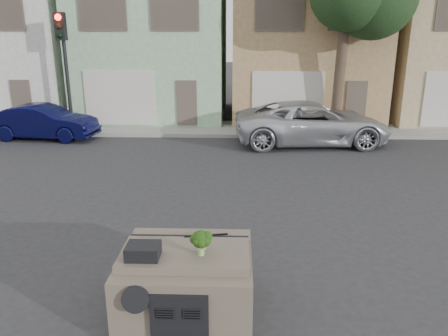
{
  "coord_description": "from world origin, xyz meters",
  "views": [
    {
      "loc": [
        0.78,
        -8.97,
        4.23
      ],
      "look_at": [
        0.46,
        0.5,
        1.3
      ],
      "focal_mm": 35.0,
      "sensor_mm": 36.0,
      "label": 1
    }
  ],
  "objects_px": {
    "broccoli": "(201,243)",
    "navy_sedan": "(46,139)",
    "silver_pickup": "(311,144)",
    "traffic_signal": "(66,75)"
  },
  "relations": [
    {
      "from": "traffic_signal",
      "to": "broccoli",
      "type": "bearing_deg",
      "value": -62.09
    },
    {
      "from": "broccoli",
      "to": "navy_sedan",
      "type": "bearing_deg",
      "value": 122.5
    },
    {
      "from": "navy_sedan",
      "to": "silver_pickup",
      "type": "height_order",
      "value": "silver_pickup"
    },
    {
      "from": "silver_pickup",
      "to": "broccoli",
      "type": "bearing_deg",
      "value": 159.22
    },
    {
      "from": "navy_sedan",
      "to": "traffic_signal",
      "type": "relative_size",
      "value": 0.85
    },
    {
      "from": "navy_sedan",
      "to": "traffic_signal",
      "type": "height_order",
      "value": "traffic_signal"
    },
    {
      "from": "navy_sedan",
      "to": "silver_pickup",
      "type": "xyz_separation_m",
      "value": [
        10.99,
        -0.47,
        0.0
      ]
    },
    {
      "from": "navy_sedan",
      "to": "broccoli",
      "type": "relative_size",
      "value": 11.06
    },
    {
      "from": "silver_pickup",
      "to": "broccoli",
      "type": "height_order",
      "value": "broccoli"
    },
    {
      "from": "broccoli",
      "to": "silver_pickup",
      "type": "bearing_deg",
      "value": 73.07
    }
  ]
}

